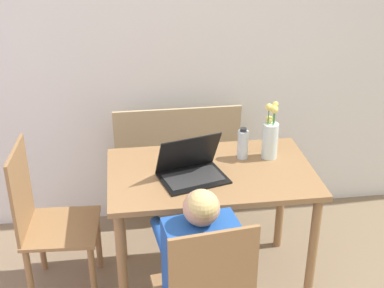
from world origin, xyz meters
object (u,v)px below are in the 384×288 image
at_px(water_bottle, 243,144).
at_px(flower_vase, 270,137).
at_px(chair_spare, 47,221).
at_px(laptop, 191,168).
at_px(person_seated, 198,256).

bearing_deg(water_bottle, flower_vase, -5.83).
xyz_separation_m(chair_spare, laptop, (0.79, -0.12, 0.35)).
bearing_deg(chair_spare, flower_vase, -84.79).
relative_size(chair_spare, flower_vase, 2.74).
xyz_separation_m(chair_spare, flower_vase, (1.25, 0.04, 0.42)).
bearing_deg(water_bottle, laptop, -150.88).
height_order(chair_spare, laptop, laptop).
bearing_deg(laptop, water_bottle, 13.80).
bearing_deg(water_bottle, person_seated, -118.04).
bearing_deg(person_seated, laptop, -101.29).
bearing_deg(chair_spare, laptop, -95.38).
xyz_separation_m(laptop, flower_vase, (0.46, 0.16, 0.07)).
height_order(chair_spare, person_seated, person_seated).
relative_size(chair_spare, person_seated, 0.92).
distance_m(flower_vase, water_bottle, 0.16).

